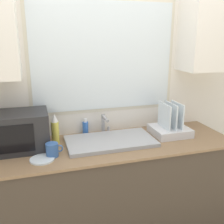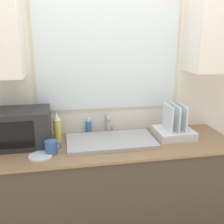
# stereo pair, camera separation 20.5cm
# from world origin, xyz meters

# --- Properties ---
(countertop) EXTENTS (1.99, 0.66, 0.90)m
(countertop) POSITION_xyz_m (0.00, 0.31, 0.45)
(countertop) COLOR #42382D
(countertop) RESTS_ON ground_plane
(wall_back) EXTENTS (6.00, 0.38, 2.60)m
(wall_back) POSITION_xyz_m (0.00, 0.62, 1.41)
(wall_back) COLOR silver
(wall_back) RESTS_ON ground_plane
(sink_basin) EXTENTS (0.72, 0.40, 0.03)m
(sink_basin) POSITION_xyz_m (-0.03, 0.33, 0.92)
(sink_basin) COLOR #9EA0A5
(sink_basin) RESTS_ON countertop
(faucet) EXTENTS (0.08, 0.17, 0.18)m
(faucet) POSITION_xyz_m (-0.03, 0.54, 1.01)
(faucet) COLOR #99999E
(faucet) RESTS_ON countertop
(microwave) EXTENTS (0.44, 0.33, 0.30)m
(microwave) POSITION_xyz_m (-0.74, 0.42, 1.05)
(microwave) COLOR #232326
(microwave) RESTS_ON countertop
(dish_rack) EXTENTS (0.32, 0.30, 0.29)m
(dish_rack) POSITION_xyz_m (0.53, 0.36, 0.97)
(dish_rack) COLOR silver
(dish_rack) RESTS_ON countertop
(spray_bottle) EXTENTS (0.06, 0.06, 0.25)m
(spray_bottle) POSITION_xyz_m (-0.47, 0.46, 1.02)
(spray_bottle) COLOR #D8CC4C
(spray_bottle) RESTS_ON countertop
(soap_bottle) EXTENTS (0.05, 0.05, 0.15)m
(soap_bottle) POSITION_xyz_m (-0.19, 0.59, 0.96)
(soap_bottle) COLOR blue
(soap_bottle) RESTS_ON countertop
(mug_near_sink) EXTENTS (0.13, 0.09, 0.10)m
(mug_near_sink) POSITION_xyz_m (-0.51, 0.21, 0.95)
(mug_near_sink) COLOR #335999
(mug_near_sink) RESTS_ON countertop
(small_plate) EXTENTS (0.17, 0.17, 0.01)m
(small_plate) POSITION_xyz_m (-0.59, 0.17, 0.91)
(small_plate) COLOR silver
(small_plate) RESTS_ON countertop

